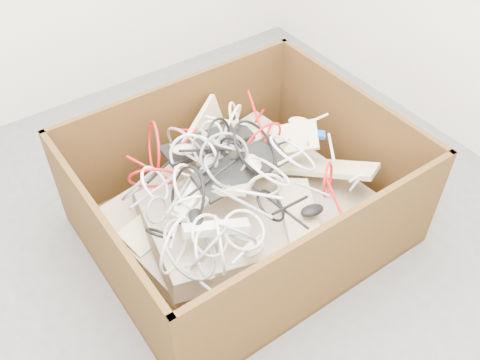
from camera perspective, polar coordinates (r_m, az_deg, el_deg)
ground at (r=2.35m, az=-1.98°, el=-8.53°), size 3.00×3.00×0.00m
cardboard_box at (r=2.36m, az=-0.09°, el=-3.37°), size 1.27×1.06×0.55m
keyboard_pile at (r=2.30m, az=0.59°, el=0.37°), size 1.10×0.92×0.31m
mice_scatter at (r=2.16m, az=0.31°, el=-0.67°), size 0.84×0.62×0.20m
power_strip_left at (r=2.14m, az=-4.65°, el=-0.92°), size 0.30×0.18×0.12m
power_strip_right at (r=2.01m, az=-2.59°, el=-5.18°), size 0.26×0.13×0.09m
vga_plug at (r=2.40m, az=8.56°, el=4.84°), size 0.06×0.06×0.03m
cable_tangle at (r=2.11m, az=-2.69°, el=-0.21°), size 1.12×0.89×0.42m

